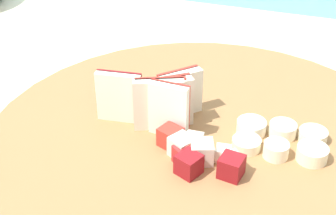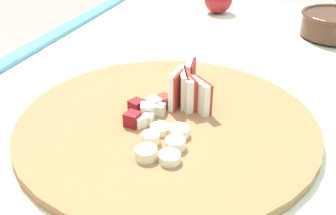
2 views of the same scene
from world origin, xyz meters
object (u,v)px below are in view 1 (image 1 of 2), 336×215
at_px(apple_wedge_fan, 161,100).
at_px(banana_slice_rows, 281,139).
at_px(apple_dice_pile, 198,153).
at_px(cutting_board, 205,148).

height_order(apple_wedge_fan, banana_slice_rows, apple_wedge_fan).
xyz_separation_m(apple_dice_pile, banana_slice_rows, (0.07, 0.05, -0.00)).
distance_m(apple_dice_pile, banana_slice_rows, 0.09).
bearing_deg(cutting_board, apple_dice_pile, -88.55).
distance_m(cutting_board, apple_wedge_fan, 0.07).
distance_m(cutting_board, apple_dice_pile, 0.04).
xyz_separation_m(cutting_board, apple_wedge_fan, (-0.05, 0.02, 0.03)).
bearing_deg(apple_dice_pile, banana_slice_rows, 35.43).
bearing_deg(apple_dice_pile, cutting_board, 91.45).
bearing_deg(banana_slice_rows, apple_dice_pile, -144.57).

